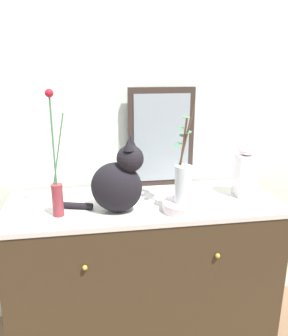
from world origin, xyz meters
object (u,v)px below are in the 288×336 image
Objects in this scene: bowl_porcelain at (182,207)px; vase_glass_clear at (183,180)px; mirror_leaning at (161,138)px; cat_sitting at (118,182)px; vase_slim_green at (57,187)px; sideboard at (144,273)px; jar_lidded_porcelain at (245,171)px.

bowl_porcelain is 0.41× the size of vase_glass_clear.
bowl_porcelain is at bearing -85.95° from mirror_leaning.
mirror_leaning is 0.40m from vase_glass_clear.
vase_slim_green is at bearing -178.93° from cat_sitting.
vase_slim_green is at bearing -166.26° from sideboard.
sideboard is 0.71m from vase_slim_green.
mirror_leaning reaches higher than jar_lidded_porcelain.
vase_slim_green is at bearing 175.76° from bowl_porcelain.
cat_sitting is at bearing 171.53° from vase_glass_clear.
jar_lidded_porcelain is at bearing 6.34° from vase_slim_green.
bowl_porcelain is (0.03, -0.38, -0.26)m from mirror_leaning.
sideboard is 3.35× the size of cat_sitting.
sideboard is 0.62m from vase_glass_clear.
bowl_porcelain is (0.30, -0.05, -0.12)m from cat_sitting.
vase_slim_green is (-0.28, -0.01, -0.01)m from cat_sitting.
jar_lidded_porcelain is at bearing 8.50° from cat_sitting.
cat_sitting is 2.18× the size of bowl_porcelain.
vase_slim_green reaches higher than bowl_porcelain.
mirror_leaning is 0.66m from vase_slim_green.
sideboard is at bearing 13.74° from vase_slim_green.
mirror_leaning is (0.14, 0.24, 0.70)m from sideboard.
cat_sitting is (-0.14, -0.10, 0.57)m from sideboard.
cat_sitting is 0.69m from jar_lidded_porcelain.
mirror_leaning is 2.92× the size of bowl_porcelain.
vase_glass_clear reaches higher than jar_lidded_porcelain.
sideboard is 2.98× the size of vase_glass_clear.
bowl_porcelain is 0.42m from jar_lidded_porcelain.
vase_glass_clear is 0.40m from jar_lidded_porcelain.
jar_lidded_porcelain is (0.38, 0.15, 0.11)m from bowl_porcelain.
cat_sitting is at bearing -129.33° from mirror_leaning.
bowl_porcelain is at bearing -9.15° from cat_sitting.
cat_sitting is at bearing -171.50° from jar_lidded_porcelain.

